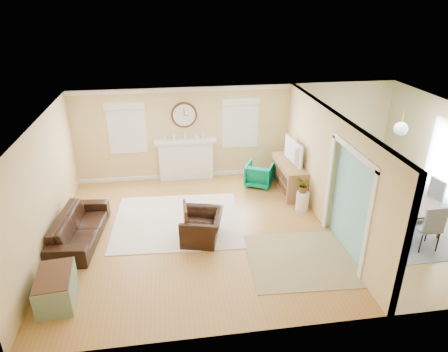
{
  "coord_description": "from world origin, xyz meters",
  "views": [
    {
      "loc": [
        -1.96,
        -7.57,
        4.88
      ],
      "look_at": [
        -0.8,
        0.3,
        1.2
      ],
      "focal_mm": 32.0,
      "sensor_mm": 36.0,
      "label": 1
    }
  ],
  "objects_px": {
    "eames_chair": "(202,227)",
    "credenza": "(289,176)",
    "green_chair": "(259,175)",
    "dining_table": "(400,208)",
    "sofa": "(80,227)"
  },
  "relations": [
    {
      "from": "eames_chair",
      "to": "credenza",
      "type": "xyz_separation_m",
      "value": [
        2.52,
        2.05,
        0.09
      ]
    },
    {
      "from": "eames_chair",
      "to": "credenza",
      "type": "distance_m",
      "value": 3.25
    },
    {
      "from": "green_chair",
      "to": "dining_table",
      "type": "bearing_deg",
      "value": 167.16
    },
    {
      "from": "green_chair",
      "to": "credenza",
      "type": "xyz_separation_m",
      "value": [
        0.71,
        -0.38,
        0.08
      ]
    },
    {
      "from": "green_chair",
      "to": "dining_table",
      "type": "relative_size",
      "value": 0.37
    },
    {
      "from": "credenza",
      "to": "eames_chair",
      "type": "bearing_deg",
      "value": -140.93
    },
    {
      "from": "credenza",
      "to": "dining_table",
      "type": "bearing_deg",
      "value": -43.2
    },
    {
      "from": "sofa",
      "to": "eames_chair",
      "type": "xyz_separation_m",
      "value": [
        2.59,
        -0.37,
        0.0
      ]
    },
    {
      "from": "eames_chair",
      "to": "green_chair",
      "type": "distance_m",
      "value": 3.03
    },
    {
      "from": "credenza",
      "to": "dining_table",
      "type": "height_order",
      "value": "credenza"
    },
    {
      "from": "green_chair",
      "to": "credenza",
      "type": "relative_size",
      "value": 0.43
    },
    {
      "from": "sofa",
      "to": "green_chair",
      "type": "xyz_separation_m",
      "value": [
        4.41,
        2.07,
        0.01
      ]
    },
    {
      "from": "sofa",
      "to": "dining_table",
      "type": "relative_size",
      "value": 1.1
    },
    {
      "from": "sofa",
      "to": "green_chair",
      "type": "height_order",
      "value": "green_chair"
    },
    {
      "from": "eames_chair",
      "to": "dining_table",
      "type": "distance_m",
      "value": 4.6
    }
  ]
}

